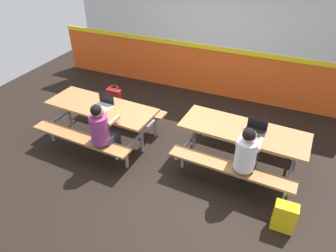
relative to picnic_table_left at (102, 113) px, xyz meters
The scene contains 10 objects.
ground_plane 1.41m from the picnic_table_left, ahead, with size 10.00×10.00×0.02m, color black.
accent_backdrop 3.02m from the picnic_table_left, 64.44° to the left, with size 8.00×0.14×2.60m.
picnic_table_left is the anchor object (origin of this frame).
picnic_table_right 2.56m from the picnic_table_left, ahead, with size 2.08×1.66×0.74m.
student_nearer 0.73m from the picnic_table_left, 53.83° to the right, with size 0.38×0.53×1.21m.
student_further 2.72m from the picnic_table_left, ahead, with size 0.38×0.53×1.21m.
laptop_silver 0.22m from the picnic_table_left, 27.26° to the left, with size 0.33×0.24×0.22m.
laptop_dark 2.75m from the picnic_table_left, ahead, with size 0.33×0.24×0.22m.
backpack_dark 3.49m from the picnic_table_left, 13.06° to the right, with size 0.30×0.22×0.44m.
tote_bag_bright 1.42m from the picnic_table_left, 113.62° to the left, with size 0.34×0.21×0.43m.
Camera 1 is at (1.75, -4.06, 3.53)m, focal length 32.50 mm.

